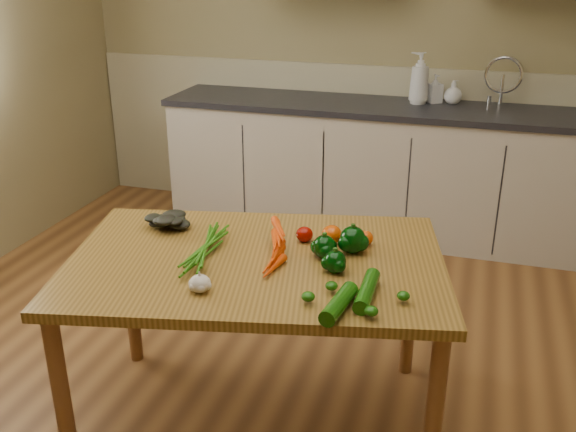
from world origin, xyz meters
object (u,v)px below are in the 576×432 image
at_px(tomato_c, 365,238).
at_px(zucchini_b, 339,304).
at_px(garlic_bulb, 200,283).
at_px(pepper_a, 324,247).
at_px(table, 256,278).
at_px(tomato_a, 304,234).
at_px(soap_bottle_c, 453,92).
at_px(soap_bottle_b, 435,89).
at_px(tomato_b, 332,234).
at_px(pepper_c, 335,262).
at_px(leafy_greens, 166,218).
at_px(pepper_b, 353,240).
at_px(zucchini_a, 367,291).
at_px(soap_bottle_a, 420,78).
at_px(carrot_bunch, 253,247).

height_order(tomato_c, zucchini_b, tomato_c).
bearing_deg(garlic_bulb, pepper_a, 48.24).
xyz_separation_m(pepper_a, tomato_c, (0.13, 0.16, -0.01)).
bearing_deg(table, tomato_a, 43.31).
bearing_deg(soap_bottle_c, garlic_bulb, 130.60).
relative_size(soap_bottle_b, tomato_b, 2.32).
height_order(pepper_c, tomato_a, pepper_c).
bearing_deg(tomato_a, pepper_a, -46.68).
bearing_deg(zucchini_b, leafy_greens, 152.29).
relative_size(leafy_greens, pepper_b, 1.94).
bearing_deg(tomato_c, tomato_b, -171.26).
relative_size(soap_bottle_c, zucchini_a, 0.62).
bearing_deg(zucchini_a, pepper_a, 129.35).
distance_m(soap_bottle_b, zucchini_a, 2.48).
distance_m(tomato_a, zucchini_b, 0.55).
height_order(leafy_greens, pepper_a, leafy_greens).
relative_size(pepper_a, tomato_c, 1.37).
xyz_separation_m(soap_bottle_a, tomato_b, (-0.10, -2.02, -0.27)).
distance_m(garlic_bulb, tomato_b, 0.62).
bearing_deg(tomato_b, zucchini_a, -61.42).
xyz_separation_m(soap_bottle_c, pepper_b, (-0.22, -2.14, -0.17)).
relative_size(table, zucchini_b, 7.30).
bearing_deg(zucchini_a, soap_bottle_b, 90.32).
bearing_deg(carrot_bunch, tomato_b, 25.66).
bearing_deg(leafy_greens, pepper_c, -12.94).
bearing_deg(soap_bottle_c, pepper_b, 138.79).
distance_m(soap_bottle_a, pepper_a, 2.17).
relative_size(table, tomato_a, 23.14).
distance_m(carrot_bunch, leafy_greens, 0.45).
bearing_deg(tomato_c, leafy_greens, -173.85).
xyz_separation_m(soap_bottle_c, pepper_a, (-0.32, -2.22, -0.17)).
xyz_separation_m(garlic_bulb, zucchini_b, (0.48, 0.01, -0.00)).
distance_m(soap_bottle_c, zucchini_a, 2.49).
height_order(pepper_a, tomato_a, pepper_a).
xyz_separation_m(garlic_bulb, zucchini_a, (0.55, 0.12, -0.00)).
bearing_deg(soap_bottle_b, leafy_greens, -148.19).
xyz_separation_m(soap_bottle_b, carrot_bunch, (-0.46, -2.28, -0.20)).
bearing_deg(zucchini_b, pepper_a, 110.89).
bearing_deg(table, tomato_b, 29.61).
height_order(leafy_greens, tomato_b, leafy_greens).
xyz_separation_m(pepper_b, tomato_c, (0.03, 0.08, -0.02)).
height_order(pepper_a, pepper_b, pepper_b).
bearing_deg(tomato_b, pepper_a, -88.27).
bearing_deg(pepper_b, garlic_bulb, -133.40).
xyz_separation_m(soap_bottle_a, carrot_bunch, (-0.36, -2.22, -0.27)).
relative_size(soap_bottle_b, pepper_a, 2.11).
xyz_separation_m(leafy_greens, pepper_c, (0.76, -0.17, -0.01)).
bearing_deg(table, zucchini_b, -49.38).
height_order(soap_bottle_c, tomato_b, soap_bottle_c).
height_order(soap_bottle_a, tomato_b, soap_bottle_a).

